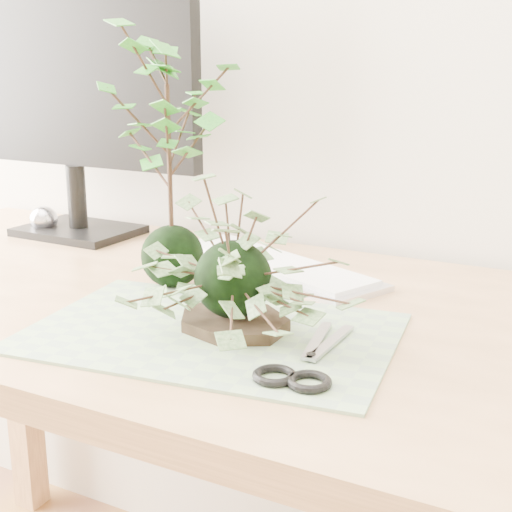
% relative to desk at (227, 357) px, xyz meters
% --- Properties ---
extents(desk, '(1.60, 0.70, 0.74)m').
position_rel_desk_xyz_m(desk, '(0.00, 0.00, 0.00)').
color(desk, tan).
rests_on(desk, ground_plane).
extents(cutting_mat, '(0.49, 0.36, 0.00)m').
position_rel_desk_xyz_m(cutting_mat, '(0.05, -0.12, 0.09)').
color(cutting_mat, gray).
rests_on(cutting_mat, desk).
extents(stone_dish, '(0.19, 0.19, 0.01)m').
position_rel_desk_xyz_m(stone_dish, '(0.07, -0.10, 0.10)').
color(stone_dish, black).
rests_on(stone_dish, cutting_mat).
extents(ivy_kokedama, '(0.32, 0.32, 0.20)m').
position_rel_desk_xyz_m(ivy_kokedama, '(0.07, -0.10, 0.20)').
color(ivy_kokedama, black).
rests_on(ivy_kokedama, stone_dish).
extents(maple_kokedama, '(0.23, 0.23, 0.40)m').
position_rel_desk_xyz_m(maple_kokedama, '(-0.11, 0.02, 0.36)').
color(maple_kokedama, black).
rests_on(maple_kokedama, desk).
extents(keyboard, '(0.43, 0.28, 0.02)m').
position_rel_desk_xyz_m(keyboard, '(-0.01, 0.18, 0.10)').
color(keyboard, silver).
rests_on(keyboard, desk).
extents(monitor, '(0.56, 0.17, 0.49)m').
position_rel_desk_xyz_m(monitor, '(-0.46, 0.23, 0.37)').
color(monitor, black).
rests_on(monitor, desk).
extents(foil_ball, '(0.06, 0.06, 0.06)m').
position_rel_desk_xyz_m(foil_ball, '(-0.53, 0.19, 0.12)').
color(foil_ball, silver).
rests_on(foil_ball, desk).
extents(scissors, '(0.09, 0.20, 0.01)m').
position_rel_desk_xyz_m(scissors, '(0.20, -0.18, 0.10)').
color(scissors, '#94949B').
rests_on(scissors, cutting_mat).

